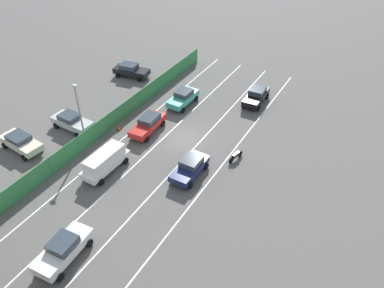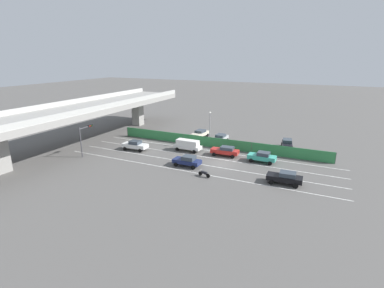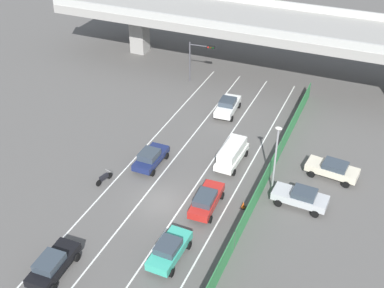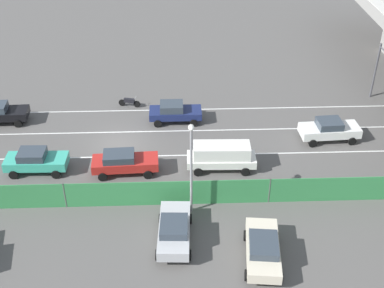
% 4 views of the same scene
% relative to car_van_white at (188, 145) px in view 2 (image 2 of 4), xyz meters
% --- Properties ---
extents(ground_plane, '(300.00, 300.00, 0.00)m').
position_rel_car_van_white_xyz_m(ground_plane, '(-3.50, -7.64, -1.15)').
color(ground_plane, '#565451').
extents(lane_line_left_edge, '(0.14, 43.67, 0.01)m').
position_rel_car_van_white_xyz_m(lane_line_left_edge, '(-8.72, -3.81, -1.15)').
color(lane_line_left_edge, silver).
rests_on(lane_line_left_edge, ground).
extents(lane_line_mid_left, '(0.14, 43.67, 0.01)m').
position_rel_car_van_white_xyz_m(lane_line_mid_left, '(-5.24, -3.81, -1.15)').
color(lane_line_mid_left, silver).
rests_on(lane_line_mid_left, ground).
extents(lane_line_mid_right, '(0.14, 43.67, 0.01)m').
position_rel_car_van_white_xyz_m(lane_line_mid_right, '(-1.76, -3.81, -1.15)').
color(lane_line_mid_right, silver).
rests_on(lane_line_mid_right, ground).
extents(lane_line_right_edge, '(0.14, 43.67, 0.01)m').
position_rel_car_van_white_xyz_m(lane_line_right_edge, '(1.72, -3.81, -1.15)').
color(lane_line_right_edge, silver).
rests_on(lane_line_right_edge, ground).
extents(elevated_overpass, '(52.76, 10.49, 7.82)m').
position_rel_car_van_white_xyz_m(elevated_overpass, '(-3.50, 20.03, 5.02)').
color(elevated_overpass, gray).
rests_on(elevated_overpass, ground).
extents(green_fence, '(0.10, 39.77, 1.87)m').
position_rel_car_van_white_xyz_m(green_fence, '(3.89, -3.81, -0.22)').
color(green_fence, '#338447').
rests_on(green_fence, ground).
extents(car_van_white, '(2.06, 4.94, 2.00)m').
position_rel_car_van_white_xyz_m(car_van_white, '(0.00, 0.00, 0.00)').
color(car_van_white, silver).
rests_on(car_van_white, ground).
extents(car_sedan_navy, '(2.02, 4.28, 1.66)m').
position_rel_car_van_white_xyz_m(car_sedan_navy, '(-6.80, -3.29, -0.25)').
color(car_sedan_navy, navy).
rests_on(car_sedan_navy, ground).
extents(car_sedan_red, '(2.10, 4.71, 1.65)m').
position_rel_car_van_white_xyz_m(car_sedan_red, '(0.22, -6.91, -0.24)').
color(car_sedan_red, red).
rests_on(car_sedan_red, ground).
extents(car_sedan_black, '(2.14, 4.57, 1.68)m').
position_rel_car_van_white_xyz_m(car_sedan_black, '(-7.15, -17.68, -0.23)').
color(car_sedan_black, black).
rests_on(car_sedan_black, ground).
extents(car_taxi_teal, '(2.06, 4.38, 1.69)m').
position_rel_car_van_white_xyz_m(car_taxi_teal, '(-0.18, -13.17, -0.23)').
color(car_taxi_teal, teal).
rests_on(car_taxi_teal, ground).
extents(car_sedan_white, '(2.27, 4.67, 1.72)m').
position_rel_car_van_white_xyz_m(car_sedan_white, '(-3.54, 8.71, -0.22)').
color(car_sedan_white, white).
rests_on(car_sedan_white, ground).
extents(motorcycle, '(0.70, 1.92, 0.93)m').
position_rel_car_van_white_xyz_m(motorcycle, '(-9.45, -7.18, -0.69)').
color(motorcycle, black).
rests_on(motorcycle, ground).
extents(parked_sedan_dark, '(4.71, 2.53, 1.69)m').
position_rel_car_van_white_xyz_m(parked_sedan_dark, '(8.98, -15.67, -0.22)').
color(parked_sedan_dark, black).
rests_on(parked_sedan_dark, ground).
extents(parked_wagon_silver, '(4.63, 2.22, 1.62)m').
position_rel_car_van_white_xyz_m(parked_wagon_silver, '(7.29, -3.42, -0.25)').
color(parked_wagon_silver, '#B2B5B7').
rests_on(parked_wagon_silver, ground).
extents(parked_sedan_cream, '(4.76, 2.45, 1.58)m').
position_rel_car_van_white_xyz_m(parked_sedan_cream, '(9.04, 1.59, -0.26)').
color(parked_sedan_cream, beige).
rests_on(parked_sedan_cream, ground).
extents(traffic_light, '(3.18, 0.47, 5.07)m').
position_rel_car_van_white_xyz_m(traffic_light, '(-9.38, 14.44, 2.45)').
color(traffic_light, '#47474C').
rests_on(traffic_light, ground).
extents(street_lamp, '(0.60, 0.36, 6.44)m').
position_rel_car_van_white_xyz_m(street_lamp, '(4.57, -2.31, 2.81)').
color(street_lamp, gray).
rests_on(street_lamp, ground).
extents(traffic_cone, '(0.47, 0.47, 0.64)m').
position_rel_car_van_white_xyz_m(traffic_cone, '(3.02, -5.61, -0.85)').
color(traffic_cone, orange).
rests_on(traffic_cone, ground).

